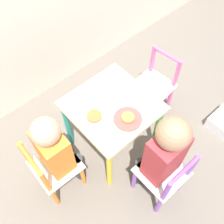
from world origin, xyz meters
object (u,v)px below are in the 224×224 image
at_px(chair_orange, 53,168).
at_px(plate_left, 94,117).
at_px(chair_purple, 164,176).
at_px(plate_front, 128,119).
at_px(chair_pink, 155,86).
at_px(kids_table, 112,114).
at_px(child_left, 56,149).
at_px(child_front, 162,153).

height_order(chair_orange, plate_left, chair_orange).
distance_m(chair_purple, plate_front, 0.41).
height_order(chair_orange, chair_pink, same).
xyz_separation_m(kids_table, chair_pink, (0.46, 0.04, -0.14)).
height_order(child_left, plate_front, child_left).
distance_m(chair_pink, plate_left, 0.64).
height_order(chair_purple, child_front, child_front).
relative_size(kids_table, plate_front, 2.97).
xyz_separation_m(chair_pink, plate_front, (-0.46, -0.18, 0.24)).
bearing_deg(child_left, chair_pink, -86.07).
bearing_deg(chair_purple, kids_table, -90.00).
xyz_separation_m(chair_pink, plate_left, (-0.60, -0.04, 0.24)).
relative_size(chair_purple, plate_front, 3.14).
bearing_deg(plate_left, child_front, -72.11).
height_order(chair_orange, plate_front, chair_orange).
relative_size(kids_table, child_left, 0.68).
distance_m(chair_purple, plate_left, 0.54).
bearing_deg(plate_front, chair_orange, 162.11).
xyz_separation_m(chair_purple, child_front, (0.00, 0.06, 0.22)).
bearing_deg(chair_orange, plate_left, -90.77).
bearing_deg(child_left, plate_front, -108.28).
bearing_deg(chair_purple, chair_orange, -45.68).
relative_size(child_left, plate_left, 3.69).
relative_size(chair_purple, child_front, 0.66).
distance_m(chair_purple, child_front, 0.23).
xyz_separation_m(kids_table, chair_purple, (-0.00, -0.46, -0.14)).
distance_m(child_left, plate_left, 0.28).
xyz_separation_m(chair_pink, child_front, (-0.47, -0.45, 0.22)).
bearing_deg(plate_front, kids_table, 90.00).
distance_m(plate_front, plate_left, 0.19).
bearing_deg(chair_orange, chair_pink, -86.33).
height_order(child_front, plate_left, child_front).
height_order(chair_orange, child_front, child_front).
height_order(kids_table, child_left, child_left).
bearing_deg(kids_table, plate_left, 180.00).
distance_m(child_left, plate_front, 0.43).
relative_size(chair_pink, plate_front, 3.14).
bearing_deg(kids_table, chair_purple, -90.53).
distance_m(kids_table, child_front, 0.41).
bearing_deg(chair_orange, chair_purple, -134.32).
bearing_deg(chair_orange, plate_front, -106.00).
bearing_deg(child_left, child_front, -134.50).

